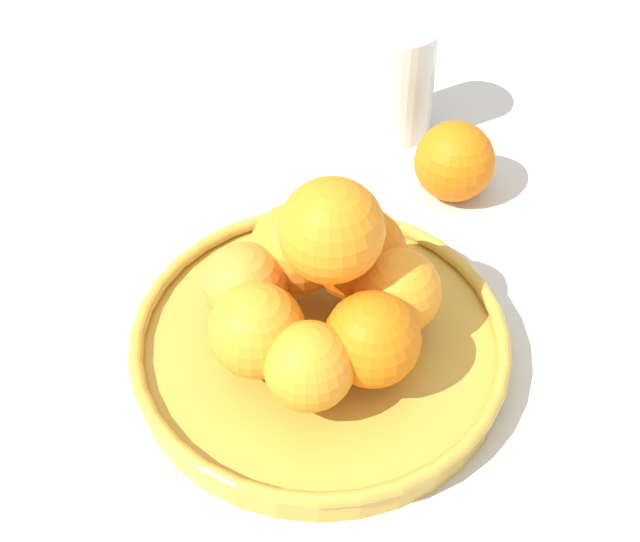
# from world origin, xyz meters

# --- Properties ---
(ground_plane) EXTENTS (4.00, 4.00, 0.00)m
(ground_plane) POSITION_xyz_m (0.00, 0.00, 0.00)
(ground_plane) COLOR beige
(fruit_bowl) EXTENTS (0.32, 0.32, 0.03)m
(fruit_bowl) POSITION_xyz_m (0.00, 0.00, 0.02)
(fruit_bowl) COLOR gold
(fruit_bowl) RESTS_ON ground_plane
(orange_pile) EXTENTS (0.19, 0.20, 0.14)m
(orange_pile) POSITION_xyz_m (0.00, 0.01, 0.09)
(orange_pile) COLOR orange
(orange_pile) RESTS_ON fruit_bowl
(stray_orange) EXTENTS (0.08, 0.08, 0.08)m
(stray_orange) POSITION_xyz_m (0.17, 0.19, 0.04)
(stray_orange) COLOR orange
(stray_orange) RESTS_ON ground_plane
(drinking_glass) EXTENTS (0.08, 0.08, 0.13)m
(drinking_glass) POSITION_xyz_m (0.14, 0.30, 0.06)
(drinking_glass) COLOR silver
(drinking_glass) RESTS_ON ground_plane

